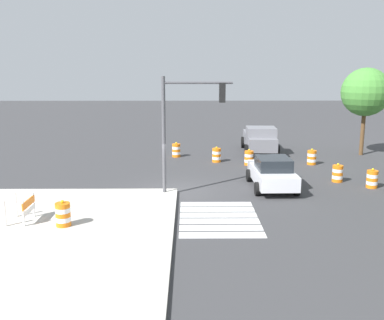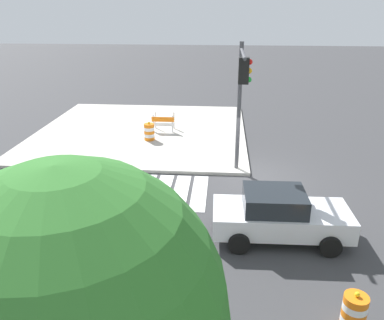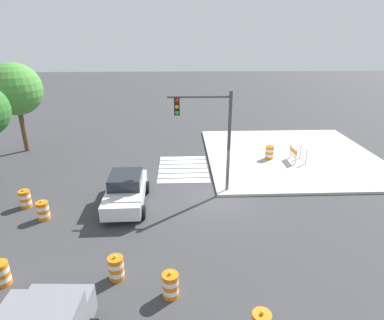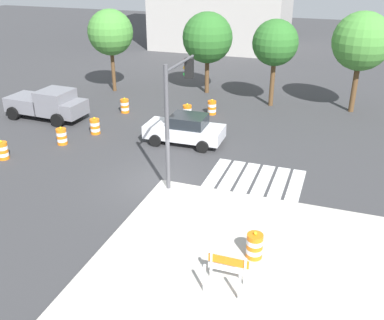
{
  "view_description": "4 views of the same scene",
  "coord_description": "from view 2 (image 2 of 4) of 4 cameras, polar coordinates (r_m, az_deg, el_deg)",
  "views": [
    {
      "loc": [
        21.27,
        0.56,
        6.07
      ],
      "look_at": [
        0.9,
        0.72,
        1.79
      ],
      "focal_mm": 41.61,
      "sensor_mm": 36.0,
      "label": 1
    },
    {
      "loc": [
        1.29,
        15.95,
        7.02
      ],
      "look_at": [
        2.35,
        2.7,
        1.77
      ],
      "focal_mm": 36.87,
      "sensor_mm": 36.0,
      "label": 2
    },
    {
      "loc": [
        -15.51,
        1.99,
        8.37
      ],
      "look_at": [
        1.6,
        1.32,
        1.56
      ],
      "focal_mm": 30.21,
      "sensor_mm": 36.0,
      "label": 3
    },
    {
      "loc": [
        7.34,
        -16.57,
        9.62
      ],
      "look_at": [
        1.04,
        1.28,
        0.75
      ],
      "focal_mm": 41.48,
      "sensor_mm": 36.0,
      "label": 4
    }
  ],
  "objects": [
    {
      "name": "ground_plane",
      "position": [
        17.47,
        8.41,
        -2.37
      ],
      "size": [
        120.0,
        120.0,
        0.0
      ],
      "primitive_type": "plane",
      "color": "#38383A"
    },
    {
      "name": "traffic_barrel_near_corner",
      "position": [
        10.37,
        22.38,
        -19.69
      ],
      "size": [
        0.56,
        0.56,
        1.02
      ],
      "color": "orange",
      "rests_on": "ground"
    },
    {
      "name": "traffic_barrel_on_sidewalk",
      "position": [
        21.5,
        -6.2,
        4.07
      ],
      "size": [
        0.56,
        0.56,
        1.02
      ],
      "color": "orange",
      "rests_on": "sidewalk_corner"
    },
    {
      "name": "traffic_light_pole",
      "position": [
        15.74,
        7.13,
        10.0
      ],
      "size": [
        0.47,
        3.29,
        5.5
      ],
      "color": "#4C4C51",
      "rests_on": "sidewalk_corner"
    },
    {
      "name": "street_tree_streetside_far",
      "position": [
        4.23,
        -16.74,
        -20.42
      ],
      "size": [
        3.02,
        3.02,
        5.8
      ],
      "color": "brown",
      "rests_on": "ground"
    },
    {
      "name": "construction_barricade",
      "position": [
        22.92,
        -4.17,
        5.56
      ],
      "size": [
        1.3,
        0.78,
        1.0
      ],
      "color": "silver",
      "rests_on": "sidewalk_corner"
    },
    {
      "name": "sidewalk_corner",
      "position": [
        23.5,
        -7.23,
        4.2
      ],
      "size": [
        12.0,
        12.0,
        0.15
      ],
      "primitive_type": "cube",
      "color": "#BCB7AD",
      "rests_on": "ground"
    },
    {
      "name": "sports_car",
      "position": [
        12.9,
        12.49,
        -7.77
      ],
      "size": [
        4.34,
        2.21,
        1.63
      ],
      "color": "silver",
      "rests_on": "ground"
    },
    {
      "name": "crosswalk_stripes",
      "position": [
        16.02,
        -5.66,
        -4.5
      ],
      "size": [
        4.35,
        3.2,
        0.02
      ],
      "color": "silver",
      "rests_on": "ground"
    }
  ]
}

